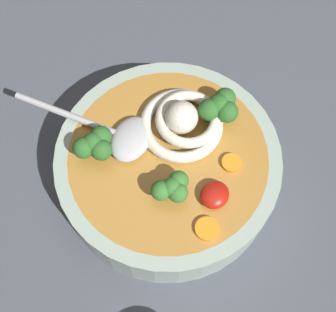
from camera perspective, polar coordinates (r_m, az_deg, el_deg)
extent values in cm
cube|color=#474C56|center=(58.21, 2.16, -5.84)|extent=(107.26, 107.26, 3.32)
cylinder|color=#9EB2A3|center=(54.34, 0.00, -1.53)|extent=(26.04, 26.04, 6.88)
cylinder|color=#B27A33|center=(54.09, 0.00, -1.41)|extent=(22.91, 22.91, 6.33)
torus|color=silver|center=(52.29, 1.68, 3.96)|extent=(9.70, 9.70, 1.34)
torus|color=silver|center=(51.48, 2.52, 4.74)|extent=(10.39, 10.39, 1.20)
sphere|color=silver|center=(50.77, 1.73, 4.91)|extent=(3.76, 3.76, 3.76)
ellipsoid|color=#B7B7BC|center=(51.43, -4.68, 2.17)|extent=(7.03, 5.97, 1.60)
cylinder|color=#B7B7BC|center=(53.81, -11.96, 4.89)|extent=(5.19, 14.57, 0.80)
ellipsoid|color=#B2190F|center=(49.03, 6.27, -4.48)|extent=(3.36, 3.03, 1.51)
cylinder|color=#7A9E60|center=(53.29, 6.18, 5.35)|extent=(1.29, 1.29, 1.38)
sphere|color=#2D6628|center=(51.62, 6.39, 6.44)|extent=(2.53, 2.53, 2.53)
sphere|color=#2D6628|center=(52.41, 7.20, 7.20)|extent=(2.53, 2.53, 2.53)
sphere|color=#2D6628|center=(51.31, 5.19, 5.83)|extent=(2.53, 2.53, 2.53)
sphere|color=#2D6628|center=(51.48, 7.49, 5.55)|extent=(2.53, 2.53, 2.53)
cylinder|color=#7A9E60|center=(51.43, -9.12, 0.72)|extent=(1.22, 1.22, 1.31)
sphere|color=#2D6628|center=(49.79, -9.43, 1.64)|extent=(2.40, 2.40, 2.40)
sphere|color=#2D6628|center=(50.27, -8.45, 2.47)|extent=(2.40, 2.40, 2.40)
sphere|color=#2D6628|center=(49.83, -10.63, 1.01)|extent=(2.40, 2.40, 2.40)
sphere|color=#2D6628|center=(49.47, -8.41, 0.76)|extent=(2.40, 2.40, 2.40)
cylinder|color=#7A9E60|center=(48.92, 0.22, -4.48)|extent=(1.11, 1.11, 1.19)
sphere|color=#38752D|center=(47.34, 0.23, -3.76)|extent=(2.19, 2.19, 2.19)
sphere|color=#38752D|center=(47.84, 1.07, -2.91)|extent=(2.19, 2.19, 2.19)
sphere|color=#38752D|center=(47.26, -0.92, -4.38)|extent=(2.19, 2.19, 2.19)
sphere|color=#38752D|center=(47.25, 1.25, -4.63)|extent=(2.19, 2.19, 2.19)
cylinder|color=orange|center=(48.14, 4.93, -9.16)|extent=(2.58, 2.58, 0.52)
cylinder|color=orange|center=(51.03, 8.02, -0.88)|extent=(2.24, 2.24, 0.56)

